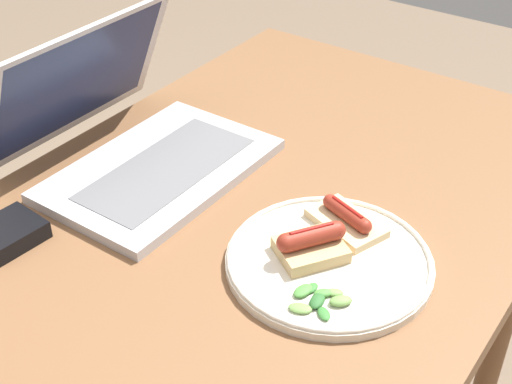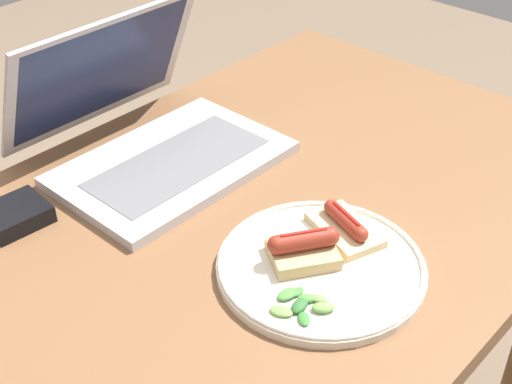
% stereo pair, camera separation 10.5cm
% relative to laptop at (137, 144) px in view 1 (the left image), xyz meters
% --- Properties ---
extents(desk, '(1.47, 0.80, 0.77)m').
position_rel_laptop_xyz_m(desk, '(-0.11, -0.24, -0.13)').
color(desk, brown).
rests_on(desk, ground_plane).
extents(laptop, '(0.38, 0.35, 0.24)m').
position_rel_laptop_xyz_m(laptop, '(0.00, 0.00, 0.00)').
color(laptop, '#B7B7BC').
rests_on(laptop, desk).
extents(plate, '(0.29, 0.29, 0.02)m').
position_rel_laptop_xyz_m(plate, '(-0.04, -0.40, -0.03)').
color(plate, silver).
rests_on(plate, desk).
extents(sausage_toast_left, '(0.12, 0.11, 0.05)m').
position_rel_laptop_xyz_m(sausage_toast_left, '(-0.05, -0.37, -0.01)').
color(sausage_toast_left, tan).
rests_on(sausage_toast_left, plate).
extents(sausage_toast_middle, '(0.10, 0.13, 0.04)m').
position_rel_laptop_xyz_m(sausage_toast_middle, '(0.04, -0.38, -0.02)').
color(sausage_toast_middle, '#D6B784').
rests_on(sausage_toast_middle, plate).
extents(salad_pile, '(0.08, 0.08, 0.01)m').
position_rel_laptop_xyz_m(salad_pile, '(-0.12, -0.43, -0.03)').
color(salad_pile, '#4C8E3D').
rests_on(salad_pile, plate).
extents(external_drive, '(0.10, 0.09, 0.03)m').
position_rel_laptop_xyz_m(external_drive, '(-0.26, 0.02, -0.03)').
color(external_drive, black).
rests_on(external_drive, desk).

